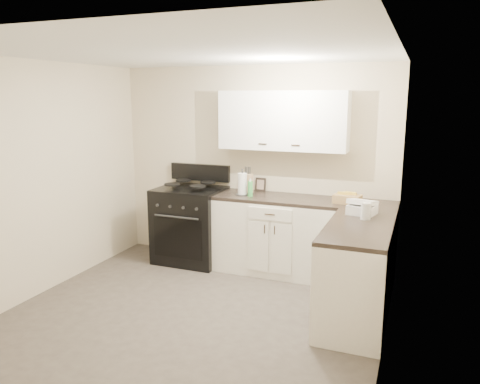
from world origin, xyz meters
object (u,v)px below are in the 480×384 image
at_px(knife_block, 248,183).
at_px(paper_towel, 242,184).
at_px(wicker_basket, 347,199).
at_px(countertop_grill, 362,210).
at_px(stove, 191,226).

distance_m(knife_block, paper_towel, 0.14).
bearing_deg(wicker_basket, countertop_grill, -64.23).
relative_size(paper_towel, countertop_grill, 1.03).
distance_m(paper_towel, wicker_basket, 1.27).
bearing_deg(knife_block, wicker_basket, 3.31).
xyz_separation_m(paper_towel, wicker_basket, (1.27, 0.01, -0.09)).
bearing_deg(countertop_grill, knife_block, 170.49).
height_order(stove, knife_block, knife_block).
relative_size(stove, wicker_basket, 3.49).
bearing_deg(knife_block, paper_towel, -88.37).
bearing_deg(stove, knife_block, 9.17).
distance_m(stove, paper_towel, 0.95).
relative_size(stove, countertop_grill, 3.90).
bearing_deg(wicker_basket, knife_block, 174.01).
bearing_deg(paper_towel, countertop_grill, -16.61).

